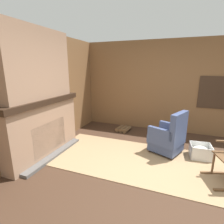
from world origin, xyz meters
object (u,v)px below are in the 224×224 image
(laundry_basket, at_px, (200,151))
(oil_lamp_vase, at_px, (9,99))
(armchair, at_px, (168,138))
(firewood_stack, at_px, (123,129))
(storage_case, at_px, (57,92))
(decorative_plate_on_mantel, at_px, (39,92))

(laundry_basket, distance_m, oil_lamp_vase, 3.79)
(armchair, relative_size, firewood_stack, 2.19)
(firewood_stack, xyz_separation_m, laundry_basket, (1.99, -0.96, 0.09))
(storage_case, distance_m, decorative_plate_on_mantel, 0.54)
(storage_case, bearing_deg, laundry_basket, 8.27)
(firewood_stack, height_order, laundry_basket, laundry_basket)
(armchair, height_order, oil_lamp_vase, oil_lamp_vase)
(oil_lamp_vase, height_order, decorative_plate_on_mantel, oil_lamp_vase)
(laundry_basket, xyz_separation_m, oil_lamp_vase, (-3.17, -1.70, 1.20))
(laundry_basket, relative_size, oil_lamp_vase, 1.41)
(firewood_stack, relative_size, oil_lamp_vase, 1.43)
(firewood_stack, relative_size, storage_case, 1.57)
(laundry_basket, bearing_deg, firewood_stack, 154.15)
(laundry_basket, height_order, oil_lamp_vase, oil_lamp_vase)
(oil_lamp_vase, bearing_deg, laundry_basket, 28.19)
(oil_lamp_vase, distance_m, decorative_plate_on_mantel, 0.71)
(storage_case, bearing_deg, decorative_plate_on_mantel, -92.16)
(storage_case, bearing_deg, oil_lamp_vase, -90.01)
(laundry_basket, bearing_deg, oil_lamp_vase, -151.81)
(firewood_stack, xyz_separation_m, decorative_plate_on_mantel, (-1.20, -1.96, 1.31))
(armchair, xyz_separation_m, laundry_basket, (0.66, 0.03, -0.21))
(oil_lamp_vase, relative_size, storage_case, 1.10)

